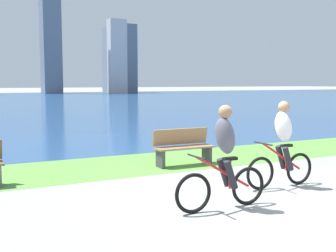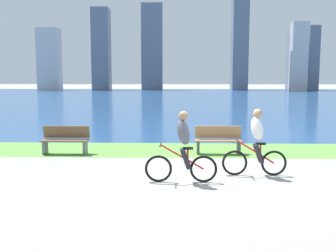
{
  "view_description": "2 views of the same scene",
  "coord_description": "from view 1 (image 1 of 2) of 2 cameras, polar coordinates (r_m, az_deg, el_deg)",
  "views": [
    {
      "loc": [
        -4.74,
        -6.38,
        2.04
      ],
      "look_at": [
        -1.08,
        0.85,
        1.21
      ],
      "focal_mm": 45.69,
      "sensor_mm": 36.0,
      "label": 1
    },
    {
      "loc": [
        -0.97,
        -9.62,
        2.42
      ],
      "look_at": [
        -1.26,
        0.11,
        1.22
      ],
      "focal_mm": 41.4,
      "sensor_mm": 36.0,
      "label": 2
    }
  ],
  "objects": [
    {
      "name": "cyclist_lead",
      "position": [
        6.91,
        7.47,
        -4.22
      ],
      "size": [
        1.7,
        0.52,
        1.68
      ],
      "color": "black",
      "rests_on": "ground"
    },
    {
      "name": "grass_strip_bayside",
      "position": [
        11.03,
        -0.91,
        -4.76
      ],
      "size": [
        120.0,
        2.71,
        0.01
      ],
      "primitive_type": "cube",
      "color": "#59933D",
      "rests_on": "ground"
    },
    {
      "name": "cyclist_trailing",
      "position": [
        8.58,
        15.0,
        -2.41
      ],
      "size": [
        1.62,
        0.52,
        1.68
      ],
      "color": "black",
      "rests_on": "ground"
    },
    {
      "name": "bench_far_along_path",
      "position": [
        10.52,
        2.02,
        -2.83
      ],
      "size": [
        1.5,
        0.47,
        0.9
      ],
      "color": "olive",
      "rests_on": "ground"
    },
    {
      "name": "ground_plane",
      "position": [
        8.2,
        9.57,
        -8.62
      ],
      "size": [
        300.0,
        300.0,
        0.0
      ],
      "primitive_type": "plane",
      "color": "gray"
    },
    {
      "name": "bay_water_surface",
      "position": [
        48.68,
        -21.24,
        3.09
      ],
      "size": [
        300.0,
        74.58,
        0.0
      ],
      "primitive_type": "cube",
      "color": "navy",
      "rests_on": "ground"
    }
  ]
}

